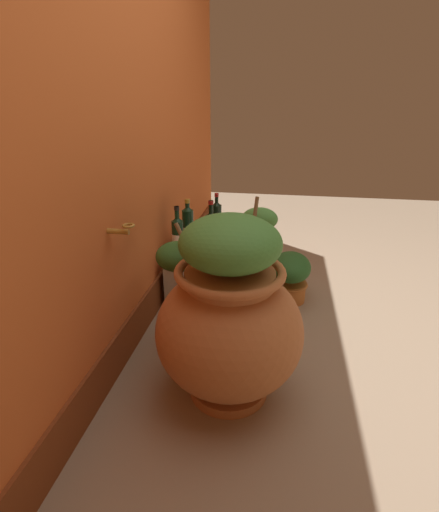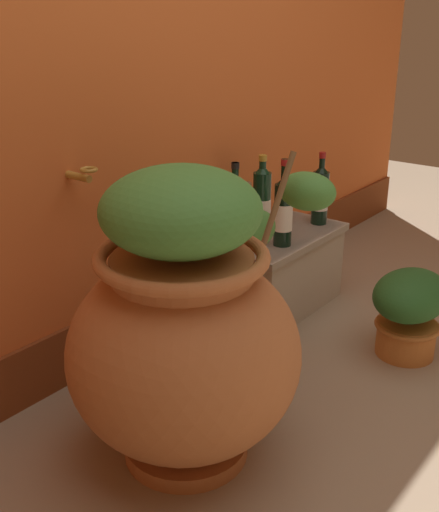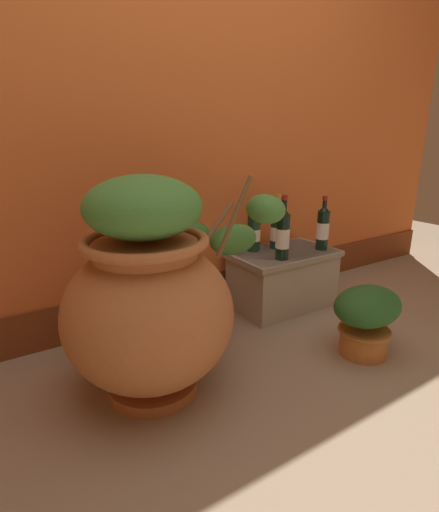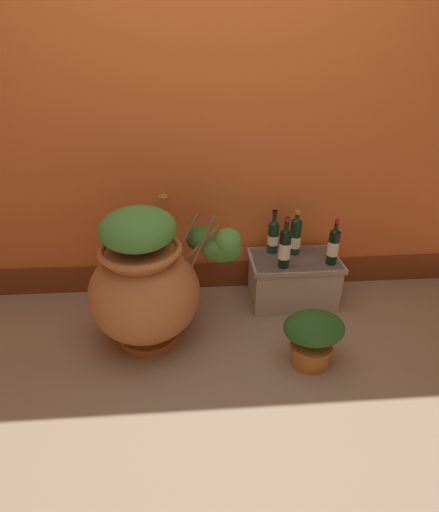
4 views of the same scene
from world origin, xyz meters
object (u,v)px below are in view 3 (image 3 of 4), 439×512
terracotta_urn (152,295)px  wine_bottle_left (277,226)px  wine_bottle_middle (283,233)px  potted_shrub (366,317)px  wine_bottle_right (254,229)px  wine_bottle_back (323,227)px

terracotta_urn → wine_bottle_left: 1.05m
wine_bottle_middle → potted_shrub: wine_bottle_middle is taller
terracotta_urn → wine_bottle_middle: bearing=15.4°
terracotta_urn → wine_bottle_right: terracotta_urn is taller
wine_bottle_middle → wine_bottle_right: bearing=98.5°
wine_bottle_back → terracotta_urn: bearing=-167.8°
wine_bottle_back → potted_shrub: 0.66m
wine_bottle_left → potted_shrub: size_ratio=0.93×
terracotta_urn → wine_bottle_left: size_ratio=2.85×
wine_bottle_middle → wine_bottle_back: bearing=3.6°
terracotta_urn → wine_bottle_middle: size_ratio=2.61×
wine_bottle_left → wine_bottle_right: (-0.14, 0.03, -0.01)m
wine_bottle_right → wine_bottle_left: bearing=-12.6°
wine_bottle_middle → potted_shrub: (0.06, -0.51, -0.29)m
potted_shrub → wine_bottle_back: bearing=64.3°
wine_bottle_middle → wine_bottle_back: (0.32, 0.02, -0.01)m
wine_bottle_left → wine_bottle_middle: bearing=-122.4°
wine_bottle_right → wine_bottle_middle: bearing=-81.5°
wine_bottle_left → wine_bottle_back: 0.26m
wine_bottle_middle → wine_bottle_right: (-0.03, 0.21, -0.02)m
wine_bottle_right → potted_shrub: size_ratio=0.91×
wine_bottle_left → wine_bottle_middle: wine_bottle_middle is taller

